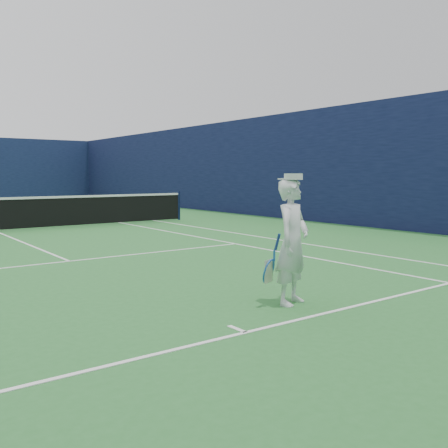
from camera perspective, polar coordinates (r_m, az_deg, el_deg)
name	(u,v)px	position (r m, az deg, el deg)	size (l,w,h in m)	color
tennis_player	(292,241)	(6.54, 7.82, -1.95)	(0.84, 0.59, 1.71)	white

